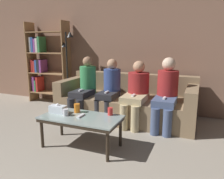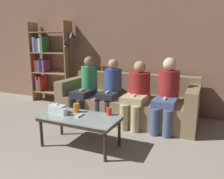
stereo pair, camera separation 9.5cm
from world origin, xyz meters
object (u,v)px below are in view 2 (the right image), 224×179
object	(u,v)px
cup_near_left	(65,112)
coffee_table	(80,119)
seated_person_mid_right	(137,91)
bookshelf	(47,62)
seated_person_mid_left	(111,89)
seated_person_left_end	(86,86)
seated_person_right_end	(167,92)
couch	(128,102)
game_remote	(80,115)
standing_lamp	(70,62)
cup_near_right	(76,108)
tissue_box	(57,109)
cup_far_center	(109,111)

from	to	relation	value
cup_near_left	coffee_table	bearing A→B (deg)	13.85
cup_near_left	seated_person_mid_right	size ratio (longest dim) A/B	0.08
bookshelf	seated_person_mid_left	world-z (taller)	bookshelf
seated_person_left_end	seated_person_right_end	xyz separation A→B (m)	(1.45, 0.01, 0.02)
couch	seated_person_mid_right	size ratio (longest dim) A/B	2.29
coffee_table	game_remote	bearing A→B (deg)	-86.42
couch	standing_lamp	world-z (taller)	standing_lamp
cup_near_left	standing_lamp	bearing A→B (deg)	122.18
standing_lamp	bookshelf	bearing A→B (deg)	169.19
cup_near_right	seated_person_left_end	size ratio (longest dim) A/B	0.11
tissue_box	bookshelf	size ratio (longest dim) A/B	0.12
standing_lamp	seated_person_right_end	size ratio (longest dim) A/B	1.40
couch	seated_person_right_end	world-z (taller)	seated_person_right_end
coffee_table	cup_far_center	size ratio (longest dim) A/B	10.26
couch	bookshelf	xyz separation A→B (m)	(-2.10, 0.34, 0.62)
bookshelf	cup_far_center	bearing A→B (deg)	-33.26
couch	standing_lamp	xyz separation A→B (m)	(-1.36, 0.20, 0.68)
cup_near_right	bookshelf	xyz separation A→B (m)	(-1.80, 1.55, 0.43)
tissue_box	seated_person_right_end	bearing A→B (deg)	41.28
coffee_table	cup_near_right	bearing A→B (deg)	136.63
coffee_table	seated_person_mid_left	world-z (taller)	seated_person_mid_left
coffee_table	cup_near_right	world-z (taller)	cup_near_right
cup_far_center	game_remote	world-z (taller)	cup_far_center
seated_person_left_end	seated_person_mid_right	distance (m)	0.97
seated_person_mid_right	coffee_table	bearing A→B (deg)	-110.14
coffee_table	seated_person_left_end	world-z (taller)	seated_person_left_end
cup_near_right	cup_far_center	bearing A→B (deg)	8.38
cup_far_center	seated_person_mid_left	distance (m)	1.01
cup_far_center	seated_person_left_end	bearing A→B (deg)	134.19
game_remote	coffee_table	bearing A→B (deg)	93.58
cup_near_left	seated_person_left_end	size ratio (longest dim) A/B	0.08
cup_near_left	seated_person_mid_right	xyz separation A→B (m)	(0.61, 1.16, 0.10)
tissue_box	seated_person_left_end	world-z (taller)	seated_person_left_end
bookshelf	seated_person_right_end	bearing A→B (deg)	-11.23
game_remote	cup_far_center	bearing A→B (deg)	30.84
couch	cup_near_left	xyz separation A→B (m)	(-0.36, -1.38, 0.18)
cup_far_center	seated_person_left_end	distance (m)	1.27
couch	standing_lamp	distance (m)	1.53
cup_near_right	seated_person_mid_left	size ratio (longest dim) A/B	0.11
cup_far_center	bookshelf	size ratio (longest dim) A/B	0.06
couch	bookshelf	world-z (taller)	bookshelf
cup_near_left	seated_person_left_end	world-z (taller)	seated_person_left_end
seated_person_left_end	couch	bearing A→B (deg)	17.52
tissue_box	seated_person_mid_left	distance (m)	1.15
bookshelf	standing_lamp	world-z (taller)	bookshelf
coffee_table	cup_near_right	xyz separation A→B (m)	(-0.13, 0.13, 0.10)
couch	coffee_table	xyz separation A→B (m)	(-0.17, -1.33, 0.09)
couch	cup_far_center	size ratio (longest dim) A/B	24.03
seated_person_mid_left	cup_near_right	bearing A→B (deg)	-93.35
cup_near_right	seated_person_mid_right	bearing A→B (deg)	61.23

